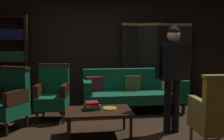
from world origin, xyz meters
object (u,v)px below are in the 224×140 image
book_red_leather (92,103)px  brass_tray (110,108)px  armchair_wing_left (8,100)px  book_tan_leather (92,106)px  bookshelf (8,58)px  velvet_couch (133,89)px  standing_figure (173,69)px  potted_plant (51,86)px  book_green_cloth (92,108)px  coffee_table (99,113)px  folding_screen (156,62)px  armchair_wing_right (53,93)px  armchair_gilt_accent (217,113)px

book_red_leather → brass_tray: (0.28, 0.00, -0.09)m
armchair_wing_left → book_tan_leather: size_ratio=4.99×
bookshelf → velvet_couch: 2.87m
standing_figure → potted_plant: (-2.07, 1.79, -0.52)m
velvet_couch → book_green_cloth: bearing=-125.2°
armchair_wing_left → book_red_leather: 1.47m
bookshelf → book_green_cloth: 2.81m
potted_plant → book_tan_leather: size_ratio=4.19×
coffee_table → book_green_cloth: book_green_cloth is taller
velvet_couch → book_tan_leather: 1.67m
velvet_couch → book_green_cloth: velvet_couch is taller
book_green_cloth → folding_screen: bearing=51.3°
bookshelf → coffee_table: 2.93m
potted_plant → brass_tray: bearing=-59.1°
book_green_cloth → book_red_leather: bearing=0.0°
velvet_couch → book_red_leather: bearing=-125.2°
armchair_wing_left → book_tan_leather: bearing=-21.3°
coffee_table → potted_plant: potted_plant is taller
folding_screen → book_red_leather: size_ratio=9.94×
velvet_couch → book_tan_leather: (-0.96, -1.36, 0.03)m
armchair_wing_left → standing_figure: size_ratio=0.61×
potted_plant → book_green_cloth: (0.79, -1.78, -0.06)m
book_green_cloth → potted_plant: bearing=113.9°
coffee_table → standing_figure: 1.35m
coffee_table → standing_figure: (1.18, 0.04, 0.65)m
bookshelf → brass_tray: (2.02, -2.10, -0.66)m
book_red_leather → armchair_wing_left: bearing=158.7°
book_red_leather → bookshelf: bearing=129.6°
velvet_couch → armchair_wing_right: bearing=-167.1°
bookshelf → book_tan_leather: (1.74, -2.10, -0.61)m
coffee_table → armchair_wing_right: 1.31m
book_tan_leather → book_green_cloth: bearing=-166.0°
standing_figure → armchair_wing_left: bearing=168.3°
standing_figure → book_tan_leather: bearing=179.3°
folding_screen → book_tan_leather: 2.72m
velvet_couch → coffee_table: (-0.86, -1.42, -0.08)m
brass_tray → book_green_cloth: bearing=-179.9°
book_green_cloth → brass_tray: (0.28, 0.00, -0.01)m
folding_screen → brass_tray: (-1.39, -2.09, -0.56)m
armchair_wing_left → book_tan_leather: armchair_wing_left is taller
armchair_wing_left → book_green_cloth: 1.47m
armchair_gilt_accent → book_red_leather: size_ratio=5.44×
armchair_wing_left → brass_tray: armchair_wing_left is taller
standing_figure → book_green_cloth: standing_figure is taller
coffee_table → velvet_couch: bearing=58.8°
armchair_gilt_accent → velvet_couch: bearing=109.4°
velvet_couch → armchair_wing_right: (-1.64, -0.38, 0.04)m
armchair_wing_right → book_red_leather: (0.68, -0.99, 0.03)m
armchair_gilt_accent → potted_plant: armchair_gilt_accent is taller
velvet_couch → bookshelf: bearing=164.7°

